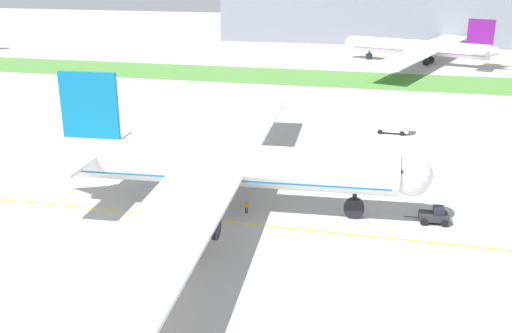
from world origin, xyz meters
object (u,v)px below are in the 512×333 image
Objects in this scene: pushback_tug at (434,216)px; service_truck_fuel_bowser at (81,104)px; ground_crew_wingwalker_port at (246,206)px; service_truck_baggage_loader at (393,125)px; parked_airliner_far_centre at (422,48)px; airliner_foreground at (221,166)px.

service_truck_fuel_bowser is (-73.71, 44.28, 0.45)m from pushback_tug.
ground_crew_wingwalker_port is at bearing -43.33° from service_truck_fuel_bowser.
ground_crew_wingwalker_port is 47.21m from service_truck_baggage_loader.
service_truck_fuel_bowser is at bearing 136.67° from ground_crew_wingwalker_port.
parked_airliner_far_centre is (75.10, 81.01, 3.59)m from service_truck_fuel_bowser.
service_truck_fuel_bowser is 0.05× the size of parked_airliner_far_centre.
airliner_foreground is at bearing 165.87° from ground_crew_wingwalker_port.
airliner_foreground reaches higher than parked_airliner_far_centre.
pushback_tug is at bearing 6.15° from ground_crew_wingwalker_port.
pushback_tug is at bearing -90.64° from parked_airliner_far_centre.
airliner_foreground is at bearing -102.88° from parked_airliner_far_centre.
service_truck_baggage_loader is 0.08× the size of parked_airliner_far_centre.
service_truck_fuel_bowser is (-49.68, 46.87, 0.43)m from ground_crew_wingwalker_port.
parked_airliner_far_centre reaches higher than pushback_tug.
parked_airliner_far_centre reaches higher than ground_crew_wingwalker_port.
airliner_foreground reaches higher than service_truck_fuel_bowser.
ground_crew_wingwalker_port is at bearing -173.85° from pushback_tug.
airliner_foreground is at bearing -117.00° from service_truck_baggage_loader.
pushback_tug is at bearing -81.84° from service_truck_baggage_loader.
parked_airliner_far_centre is at bearing 47.17° from service_truck_fuel_bowser.
ground_crew_wingwalker_port is 0.38× the size of service_truck_fuel_bowser.
parked_airliner_far_centre is (7.27, 84.29, 3.48)m from service_truck_baggage_loader.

